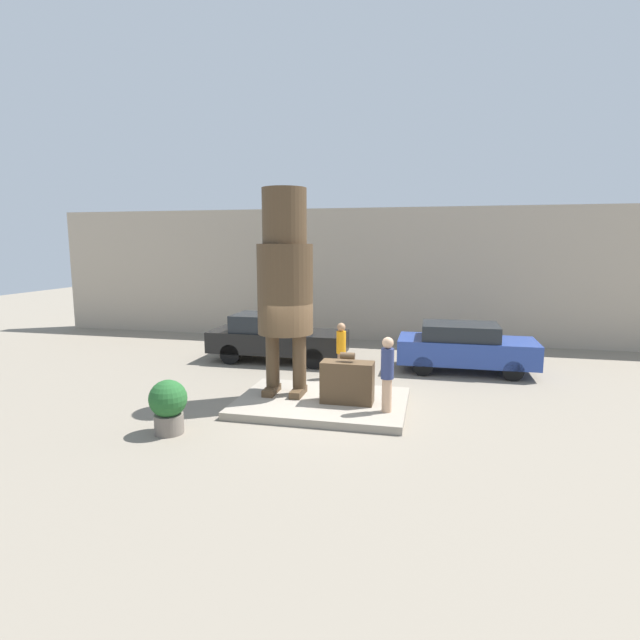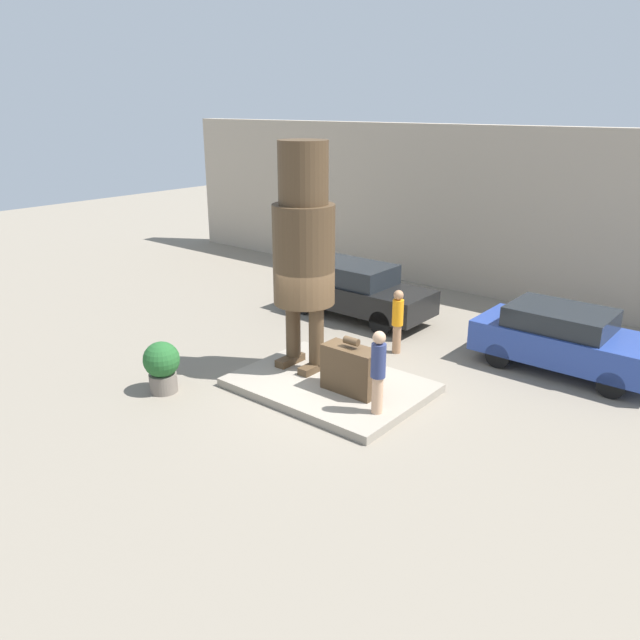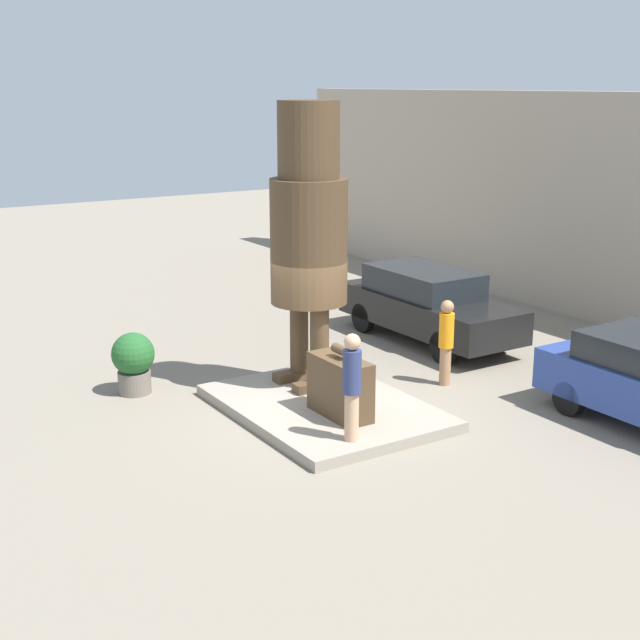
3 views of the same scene
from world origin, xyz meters
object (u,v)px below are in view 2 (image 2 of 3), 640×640
object	(u,v)px
tourist	(378,369)
worker_hivis	(398,319)
statue_figure	(304,240)
parked_car_blue	(565,338)
parked_car_black	(354,289)
planter_pot	(162,365)
giant_suitcase	(351,369)

from	to	relation	value
tourist	worker_hivis	distance (m)	3.70
statue_figure	parked_car_blue	bearing A→B (deg)	41.23
statue_figure	worker_hivis	size ratio (longest dim) A/B	3.08
statue_figure	tourist	world-z (taller)	statue_figure
parked_car_black	planter_pot	world-z (taller)	parked_car_black
parked_car_blue	worker_hivis	distance (m)	3.95
worker_hivis	statue_figure	bearing A→B (deg)	-111.66
giant_suitcase	worker_hivis	distance (m)	2.94
parked_car_blue	planter_pot	xyz separation A→B (m)	(-6.34, -6.74, -0.17)
tourist	parked_car_black	world-z (taller)	tourist
giant_suitcase	planter_pot	world-z (taller)	giant_suitcase
statue_figure	planter_pot	size ratio (longest dim) A/B	4.43
tourist	worker_hivis	size ratio (longest dim) A/B	1.04
giant_suitcase	planter_pot	xyz separation A→B (m)	(-3.40, -2.30, -0.07)
planter_pot	worker_hivis	size ratio (longest dim) A/B	0.70
planter_pot	worker_hivis	distance (m)	5.83
parked_car_black	parked_car_blue	world-z (taller)	parked_car_black
giant_suitcase	parked_car_blue	distance (m)	5.32
tourist	planter_pot	bearing A→B (deg)	-157.00
statue_figure	giant_suitcase	distance (m)	3.00
giant_suitcase	tourist	size ratio (longest dim) A/B	0.72
statue_figure	parked_car_blue	world-z (taller)	statue_figure
statue_figure	giant_suitcase	size ratio (longest dim) A/B	4.10
planter_pot	statue_figure	bearing A→B (deg)	57.21
statue_figure	worker_hivis	world-z (taller)	statue_figure
giant_suitcase	tourist	world-z (taller)	tourist
tourist	parked_car_black	xyz separation A→B (m)	(-4.19, 4.91, -0.28)
statue_figure	giant_suitcase	bearing A→B (deg)	-14.09
parked_car_black	planter_pot	distance (m)	6.77
parked_car_black	parked_car_blue	xyz separation A→B (m)	(6.14, -0.03, -0.05)
planter_pot	worker_hivis	xyz separation A→B (m)	(2.72, 5.15, 0.28)
planter_pot	giant_suitcase	bearing A→B (deg)	34.12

